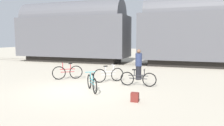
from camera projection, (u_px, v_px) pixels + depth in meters
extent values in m
plane|color=#B2A893|center=(78.00, 90.00, 9.73)|extent=(80.00, 80.00, 0.00)
cube|color=black|center=(73.00, 59.00, 21.61)|extent=(9.35, 2.36, 0.55)
cube|color=#4C4C51|center=(72.00, 37.00, 21.37)|extent=(11.13, 3.15, 3.78)
cylinder|color=#4C4C51|center=(72.00, 17.00, 21.16)|extent=(10.24, 2.99, 2.99)
cube|color=black|center=(208.00, 63.00, 17.61)|extent=(9.35, 2.36, 0.55)
cube|color=#4C4C51|center=(209.00, 36.00, 17.37)|extent=(11.13, 3.15, 3.78)
cylinder|color=#4C4C51|center=(210.00, 12.00, 17.16)|extent=(10.24, 2.99, 2.99)
cube|color=#4C4238|center=(131.00, 65.00, 18.97)|extent=(35.46, 0.07, 0.01)
cube|color=#4C4238|center=(135.00, 63.00, 20.31)|extent=(35.46, 0.07, 0.01)
torus|color=black|center=(117.00, 74.00, 11.66)|extent=(0.56, 0.53, 0.72)
torus|color=black|center=(100.00, 76.00, 11.26)|extent=(0.56, 0.53, 0.72)
cylinder|color=silver|center=(109.00, 72.00, 11.44)|extent=(0.67, 0.63, 0.04)
cylinder|color=silver|center=(109.00, 75.00, 11.46)|extent=(0.61, 0.57, 0.04)
cylinder|color=silver|center=(105.00, 69.00, 11.35)|extent=(0.04, 0.04, 0.30)
cube|color=black|center=(105.00, 66.00, 11.34)|extent=(0.20, 0.20, 0.05)
cylinder|color=silver|center=(113.00, 68.00, 11.53)|extent=(0.04, 0.04, 0.34)
cylinder|color=silver|center=(113.00, 65.00, 11.52)|extent=(0.34, 0.36, 0.03)
torus|color=black|center=(149.00, 80.00, 10.31)|extent=(0.67, 0.09, 0.67)
torus|color=black|center=(127.00, 79.00, 10.60)|extent=(0.67, 0.09, 0.67)
cylinder|color=black|center=(138.00, 76.00, 10.43)|extent=(0.94, 0.09, 0.04)
cylinder|color=black|center=(138.00, 79.00, 10.45)|extent=(0.86, 0.08, 0.04)
cylinder|color=black|center=(134.00, 73.00, 10.47)|extent=(0.04, 0.04, 0.28)
cube|color=black|center=(134.00, 70.00, 10.45)|extent=(0.20, 0.09, 0.05)
cylinder|color=black|center=(144.00, 73.00, 10.33)|extent=(0.04, 0.04, 0.31)
cylinder|color=black|center=(144.00, 69.00, 10.32)|extent=(0.06, 0.46, 0.03)
torus|color=black|center=(59.00, 73.00, 12.11)|extent=(0.62, 0.49, 0.75)
torus|color=black|center=(76.00, 72.00, 12.40)|extent=(0.62, 0.49, 0.75)
cylinder|color=#A31E23|center=(68.00, 69.00, 12.23)|extent=(0.69, 0.54, 0.04)
cylinder|color=#A31E23|center=(68.00, 72.00, 12.25)|extent=(0.63, 0.49, 0.04)
cylinder|color=#A31E23|center=(70.00, 66.00, 12.27)|extent=(0.04, 0.04, 0.31)
cube|color=black|center=(70.00, 64.00, 12.25)|extent=(0.21, 0.18, 0.05)
cylinder|color=#A31E23|center=(63.00, 66.00, 12.13)|extent=(0.04, 0.04, 0.35)
cylinder|color=#A31E23|center=(63.00, 63.00, 12.11)|extent=(0.30, 0.39, 0.03)
torus|color=black|center=(89.00, 81.00, 9.93)|extent=(0.44, 0.55, 0.66)
torus|color=black|center=(95.00, 86.00, 9.00)|extent=(0.44, 0.55, 0.66)
cylinder|color=teal|center=(92.00, 80.00, 9.44)|extent=(0.57, 0.71, 0.04)
cylinder|color=teal|center=(92.00, 83.00, 9.46)|extent=(0.52, 0.65, 0.04)
cylinder|color=teal|center=(93.00, 77.00, 9.27)|extent=(0.04, 0.04, 0.27)
cube|color=black|center=(93.00, 74.00, 9.25)|extent=(0.19, 0.21, 0.05)
cylinder|color=teal|center=(90.00, 75.00, 9.69)|extent=(0.04, 0.04, 0.30)
cylinder|color=teal|center=(90.00, 72.00, 9.67)|extent=(0.38, 0.31, 0.03)
cylinder|color=black|center=(138.00, 73.00, 12.13)|extent=(0.31, 0.31, 0.76)
cylinder|color=navy|center=(139.00, 60.00, 12.04)|extent=(0.36, 0.36, 0.71)
sphere|color=brown|center=(139.00, 51.00, 11.99)|extent=(0.22, 0.22, 0.22)
cube|color=maroon|center=(135.00, 97.00, 7.86)|extent=(0.28, 0.20, 0.34)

